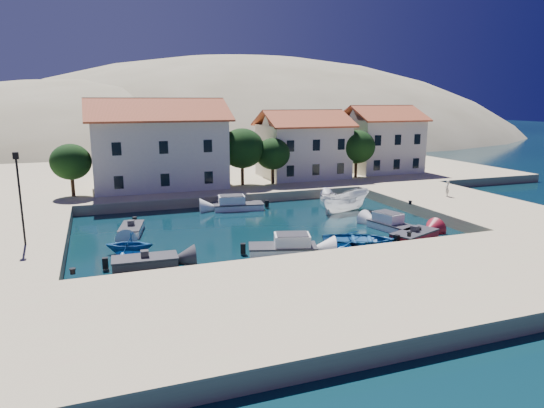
{
  "coord_description": "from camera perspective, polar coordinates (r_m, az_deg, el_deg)",
  "views": [
    {
      "loc": [
        -12.64,
        -27.12,
        10.51
      ],
      "look_at": [
        0.99,
        10.15,
        2.0
      ],
      "focal_mm": 32.0,
      "sensor_mm": 36.0,
      "label": 1
    }
  ],
  "objects": [
    {
      "name": "ground",
      "position": [
        31.71,
        4.66,
        -7.29
      ],
      "size": [
        400.0,
        400.0,
        0.0
      ],
      "primitive_type": "plane",
      "color": "black",
      "rests_on": "ground"
    },
    {
      "name": "quay_south",
      "position": [
        26.57,
        10.17,
        -10.23
      ],
      "size": [
        52.0,
        12.0,
        1.0
      ],
      "primitive_type": "cube",
      "color": "#C8AC89",
      "rests_on": "ground"
    },
    {
      "name": "quay_east",
      "position": [
        50.76,
        21.23,
        -0.1
      ],
      "size": [
        11.0,
        20.0,
        1.0
      ],
      "primitive_type": "cube",
      "color": "#C8AC89",
      "rests_on": "ground"
    },
    {
      "name": "quay_west",
      "position": [
        38.97,
        -28.8,
        -4.32
      ],
      "size": [
        8.0,
        20.0,
        1.0
      ],
      "primitive_type": "cube",
      "color": "#C8AC89",
      "rests_on": "ground"
    },
    {
      "name": "quay_north",
      "position": [
        67.49,
        -7.35,
        3.47
      ],
      "size": [
        80.0,
        36.0,
        1.0
      ],
      "primitive_type": "cube",
      "color": "#C8AC89",
      "rests_on": "ground"
    },
    {
      "name": "hills",
      "position": [
        158.05,
        -7.46,
        -0.39
      ],
      "size": [
        254.0,
        176.0,
        99.0
      ],
      "color": "gray",
      "rests_on": "ground"
    },
    {
      "name": "building_left",
      "position": [
        55.71,
        -13.27,
        7.07
      ],
      "size": [
        14.7,
        9.45,
        9.7
      ],
      "color": "silver",
      "rests_on": "quay_north"
    },
    {
      "name": "building_mid",
      "position": [
        61.52,
        3.63,
        7.15
      ],
      "size": [
        10.5,
        8.4,
        8.3
      ],
      "color": "silver",
      "rests_on": "quay_north"
    },
    {
      "name": "building_right",
      "position": [
        68.05,
        12.67,
        7.56
      ],
      "size": [
        9.45,
        8.4,
        8.8
      ],
      "color": "silver",
      "rests_on": "quay_north"
    },
    {
      "name": "trees",
      "position": [
        55.59,
        -2.02,
        6.24
      ],
      "size": [
        37.3,
        5.3,
        6.45
      ],
      "color": "#382314",
      "rests_on": "quay_north"
    },
    {
      "name": "lamppost",
      "position": [
        35.92,
        -27.58,
        1.49
      ],
      "size": [
        0.35,
        0.25,
        6.22
      ],
      "color": "black",
      "rests_on": "quay_west"
    },
    {
      "name": "bollards",
      "position": [
        35.86,
        6.19,
        -3.1
      ],
      "size": [
        29.36,
        9.56,
        0.3
      ],
      "color": "black",
      "rests_on": "ground"
    },
    {
      "name": "motorboat_grey_sw",
      "position": [
        32.58,
        -14.71,
        -6.58
      ],
      "size": [
        4.24,
        2.05,
        1.25
      ],
      "rotation": [
        0.0,
        0.0,
        -0.05
      ],
      "color": "#37353B",
      "rests_on": "ground"
    },
    {
      "name": "cabin_cruiser_south",
      "position": [
        33.9,
        1.27,
        -5.12
      ],
      "size": [
        5.1,
        3.29,
        1.6
      ],
      "rotation": [
        0.0,
        0.0,
        -0.29
      ],
      "color": "white",
      "rests_on": "ground"
    },
    {
      "name": "rowboat_south",
      "position": [
        36.58,
        10.16,
        -4.79
      ],
      "size": [
        6.44,
        5.63,
        1.11
      ],
      "primitive_type": "imported",
      "rotation": [
        0.0,
        0.0,
        1.17
      ],
      "color": "#1C5A9C",
      "rests_on": "ground"
    },
    {
      "name": "motorboat_red_se",
      "position": [
        39.07,
        16.41,
        -3.56
      ],
      "size": [
        4.59,
        3.33,
        1.25
      ],
      "rotation": [
        0.0,
        0.0,
        0.39
      ],
      "color": "maroon",
      "rests_on": "ground"
    },
    {
      "name": "cabin_cruiser_east",
      "position": [
        41.1,
        14.05,
        -2.4
      ],
      "size": [
        2.75,
        4.69,
        1.6
      ],
      "rotation": [
        0.0,
        0.0,
        1.81
      ],
      "color": "white",
      "rests_on": "ground"
    },
    {
      "name": "boat_east",
      "position": [
        47.27,
        8.59,
        -0.88
      ],
      "size": [
        6.09,
        3.49,
        2.22
      ],
      "primitive_type": "imported",
      "rotation": [
        0.0,
        0.0,
        1.82
      ],
      "color": "white",
      "rests_on": "ground"
    },
    {
      "name": "motorboat_white_ne",
      "position": [
        50.96,
        7.13,
        0.44
      ],
      "size": [
        2.53,
        4.09,
        1.25
      ],
      "rotation": [
        0.0,
        0.0,
        1.36
      ],
      "color": "white",
      "rests_on": "ground"
    },
    {
      "name": "rowboat_west",
      "position": [
        35.47,
        -16.38,
        -5.64
      ],
      "size": [
        4.01,
        3.74,
        1.72
      ],
      "primitive_type": "imported",
      "rotation": [
        0.0,
        0.0,
        -1.91
      ],
      "color": "#1C5A9C",
      "rests_on": "ground"
    },
    {
      "name": "motorboat_white_west",
      "position": [
        40.82,
        -16.21,
        -2.88
      ],
      "size": [
        2.4,
        4.03,
        1.25
      ],
      "rotation": [
        0.0,
        0.0,
        -1.77
      ],
      "color": "white",
      "rests_on": "ground"
    },
    {
      "name": "cabin_cruiser_north",
      "position": [
        47.68,
        -3.98,
        -0.08
      ],
      "size": [
        5.11,
        2.76,
        1.6
      ],
      "rotation": [
        0.0,
        0.0,
        2.99
      ],
      "color": "white",
      "rests_on": "ground"
    },
    {
      "name": "pedestrian",
      "position": [
        51.92,
        19.91,
        1.74
      ],
      "size": [
        0.71,
        0.7,
        1.65
      ],
      "primitive_type": "imported",
      "rotation": [
        0.0,
        0.0,
        3.89
      ],
      "color": "beige",
      "rests_on": "quay_east"
    }
  ]
}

